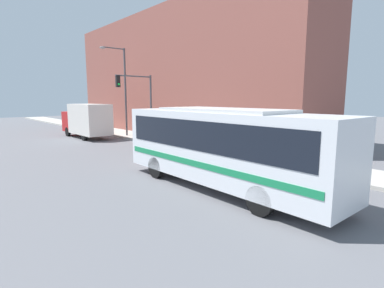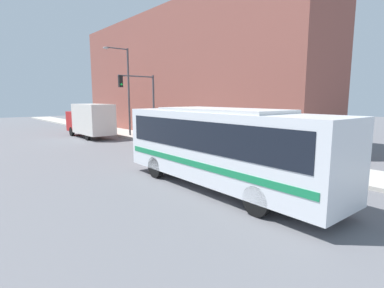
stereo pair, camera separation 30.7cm
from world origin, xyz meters
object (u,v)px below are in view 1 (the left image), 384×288
object	(u,v)px
delivery_truck	(86,120)
traffic_light_pole	(140,96)
fire_hydrant	(254,154)
city_bus	(222,143)
street_lamp	(123,85)
pedestrian_near_corner	(161,129)

from	to	relation	value
delivery_truck	traffic_light_pole	bearing A→B (deg)	-73.16
fire_hydrant	traffic_light_pole	distance (m)	11.51
traffic_light_pole	city_bus	bearing A→B (deg)	-107.74
traffic_light_pole	street_lamp	bearing A→B (deg)	78.56
delivery_truck	traffic_light_pole	world-z (taller)	traffic_light_pole
pedestrian_near_corner	delivery_truck	bearing A→B (deg)	124.03
fire_hydrant	delivery_truck	bearing A→B (deg)	99.47
delivery_truck	pedestrian_near_corner	size ratio (longest dim) A/B	4.26
fire_hydrant	street_lamp	bearing A→B (deg)	90.16
fire_hydrant	street_lamp	xyz separation A→B (m)	(-0.04, 15.45, 4.43)
city_bus	fire_hydrant	bearing A→B (deg)	24.82
fire_hydrant	pedestrian_near_corner	distance (m)	11.27
street_lamp	pedestrian_near_corner	distance (m)	5.96
traffic_light_pole	pedestrian_near_corner	size ratio (longest dim) A/B	3.29
delivery_truck	street_lamp	world-z (taller)	street_lamp
delivery_truck	street_lamp	bearing A→B (deg)	-34.52
delivery_truck	pedestrian_near_corner	xyz separation A→B (m)	(4.21, -6.23, -0.71)
street_lamp	city_bus	bearing A→B (deg)	-106.18
city_bus	pedestrian_near_corner	distance (m)	14.94
city_bus	traffic_light_pole	size ratio (longest dim) A/B	1.91
delivery_truck	city_bus	bearing A→B (deg)	-96.59
city_bus	delivery_truck	bearing A→B (deg)	84.77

